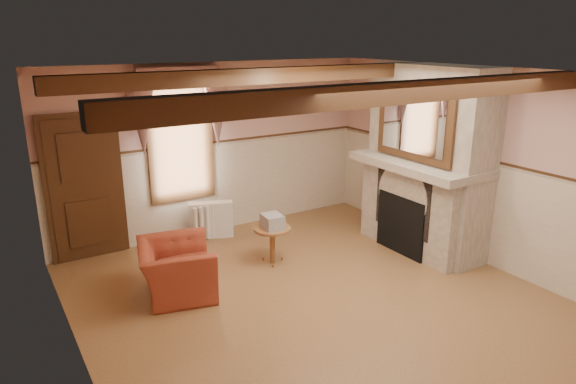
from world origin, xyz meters
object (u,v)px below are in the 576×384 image
radiator (211,220)px  oil_lamp (406,147)px  bowl (425,158)px  mantel_clock (384,144)px  armchair (176,269)px  side_table (272,245)px

radiator → oil_lamp: bearing=-15.5°
radiator → bowl: size_ratio=1.87×
mantel_clock → oil_lamp: oil_lamp is taller
armchair → side_table: 1.52m
armchair → side_table: size_ratio=1.89×
armchair → bowl: size_ratio=2.78×
radiator → bowl: (2.50, -2.19, 1.17)m
bowl → mantel_clock: 0.90m
armchair → oil_lamp: size_ratio=3.72×
side_table → mantel_clock: (2.15, 0.10, 1.25)m
armchair → mantel_clock: 3.86m
side_table → radiator: size_ratio=0.79×
oil_lamp → side_table: bearing=169.5°
armchair → mantel_clock: mantel_clock is taller
bowl → armchair: bearing=170.0°
radiator → side_table: bearing=-55.9°
side_table → radiator: radiator is taller
armchair → side_table: (1.51, 0.15, -0.06)m
armchair → oil_lamp: bearing=-79.7°
mantel_clock → radiator: bearing=152.6°
side_table → mantel_clock: 2.49m
armchair → radiator: armchair is taller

